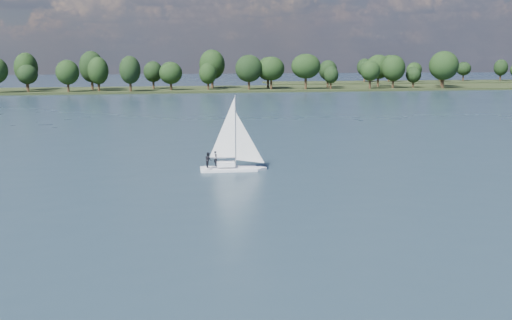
{
  "coord_description": "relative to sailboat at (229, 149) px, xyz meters",
  "views": [
    {
      "loc": [
        -8.59,
        -19.33,
        12.84
      ],
      "look_at": [
        2.05,
        37.27,
        2.5
      ],
      "focal_mm": 40.0,
      "sensor_mm": 36.0,
      "label": 1
    }
  ],
  "objects": [
    {
      "name": "treeline",
      "position": [
        0.5,
        163.65,
        5.59
      ],
      "size": [
        562.03,
        73.34,
        18.49
      ],
      "color": "black",
      "rests_on": "ground"
    },
    {
      "name": "ground",
      "position": [
        -0.28,
        55.47,
        -2.56
      ],
      "size": [
        700.0,
        700.0,
        0.0
      ],
      "primitive_type": "plane",
      "color": "#233342",
      "rests_on": "ground"
    },
    {
      "name": "far_shore_back",
      "position": [
        159.72,
        215.47,
        -2.56
      ],
      "size": [
        220.0,
        30.0,
        1.4
      ],
      "primitive_type": "cube",
      "color": "black",
      "rests_on": "ground"
    },
    {
      "name": "sailboat",
      "position": [
        0.0,
        0.0,
        0.0
      ],
      "size": [
        7.05,
        2.32,
        9.16
      ],
      "rotation": [
        0.0,
        0.0,
        -0.05
      ],
      "color": "white",
      "rests_on": "ground"
    },
    {
      "name": "far_shore",
      "position": [
        -0.28,
        167.47,
        -2.56
      ],
      "size": [
        660.0,
        40.0,
        1.5
      ],
      "primitive_type": "cube",
      "color": "black",
      "rests_on": "ground"
    }
  ]
}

